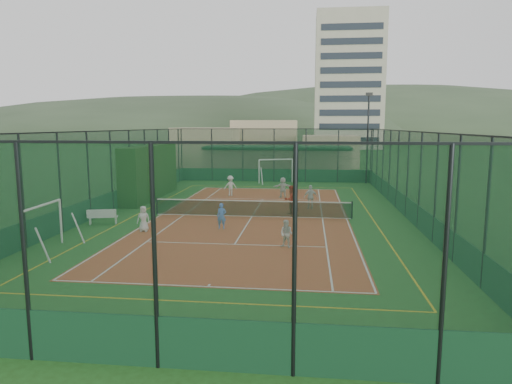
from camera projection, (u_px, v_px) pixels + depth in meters
ground at (252, 217)px, 26.87m from camera, size 300.00×300.00×0.00m
court_slab at (252, 217)px, 26.87m from camera, size 11.17×23.97×0.01m
tennis_net at (252, 208)px, 26.80m from camera, size 11.67×0.12×1.06m
perimeter_fence at (252, 174)px, 26.51m from camera, size 18.12×34.12×5.00m
floodlight_ne at (368, 139)px, 41.62m from camera, size 0.60×0.26×8.25m
clubhouse at (277, 161)px, 48.27m from camera, size 15.20×7.20×3.15m
apartment_tower at (348, 82)px, 103.92m from camera, size 15.00×12.00×30.00m
distant_hills at (300, 139)px, 174.30m from camera, size 200.00×60.00×24.00m
hedge_left at (150, 172)px, 33.47m from camera, size 1.33×8.86×3.87m
white_bench at (103, 216)px, 24.77m from camera, size 1.61×0.81×0.87m
futsal_goal_near at (43, 229)px, 19.29m from camera, size 3.14×1.03×2.00m
futsal_goal_far at (276, 171)px, 42.49m from camera, size 3.50×2.22×2.18m
child_near_left at (143, 219)px, 23.04m from camera, size 0.67×0.47×1.30m
child_near_mid at (222, 216)px, 23.66m from camera, size 0.50×0.35×1.33m
child_near_right at (286, 234)px, 19.97m from camera, size 0.73×0.67×1.23m
child_far_left at (230, 186)px, 34.57m from camera, size 1.15×0.95×1.55m
child_far_right at (311, 197)px, 29.22m from camera, size 0.96×0.56×1.54m
child_far_back at (283, 187)px, 33.84m from camera, size 1.47×0.89×1.51m
coach at (291, 200)px, 27.68m from camera, size 1.05×1.01×1.71m
tennis_balls at (262, 212)px, 28.10m from camera, size 5.10×1.60×0.07m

